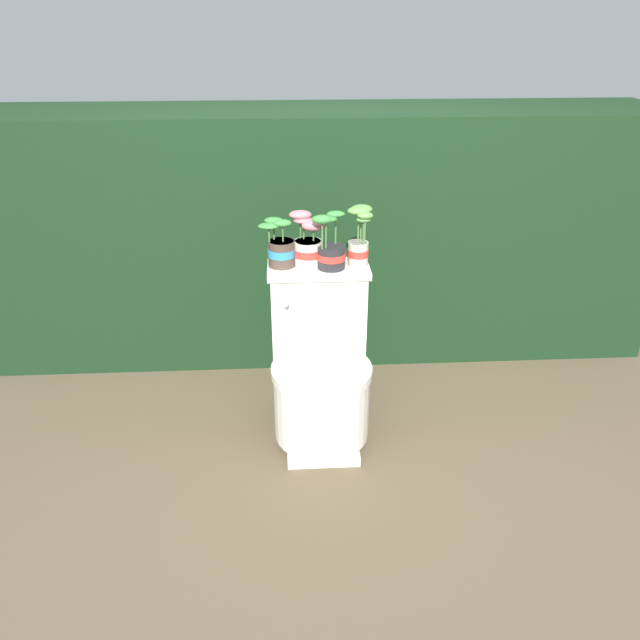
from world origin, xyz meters
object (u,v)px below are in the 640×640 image
(toilet, at_px, (321,371))
(potted_plant_left, at_px, (281,248))
(potted_plant_midleft, at_px, (308,245))
(potted_plant_middle, at_px, (330,249))
(potted_plant_midright, at_px, (359,238))

(toilet, distance_m, potted_plant_left, 0.54)
(toilet, distance_m, potted_plant_midleft, 0.54)
(toilet, height_order, potted_plant_left, potted_plant_left)
(potted_plant_middle, bearing_deg, potted_plant_midleft, 154.61)
(potted_plant_left, bearing_deg, potted_plant_middle, -10.90)
(toilet, relative_size, potted_plant_left, 3.57)
(potted_plant_middle, height_order, potted_plant_midright, potted_plant_midright)
(potted_plant_midleft, relative_size, potted_plant_middle, 0.96)
(toilet, bearing_deg, potted_plant_midleft, 104.01)
(potted_plant_left, bearing_deg, potted_plant_midright, -1.39)
(potted_plant_left, height_order, potted_plant_midright, potted_plant_midright)
(toilet, bearing_deg, potted_plant_middle, 69.38)
(potted_plant_middle, bearing_deg, potted_plant_midright, 14.52)
(toilet, distance_m, potted_plant_middle, 0.52)
(potted_plant_midright, bearing_deg, potted_plant_midleft, 176.80)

